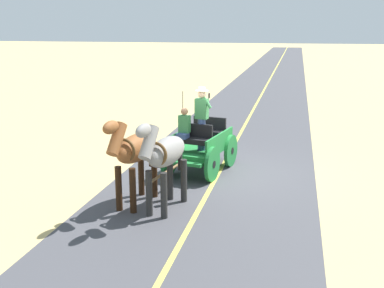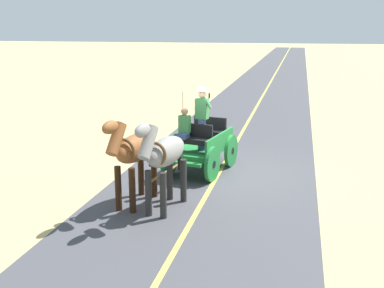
# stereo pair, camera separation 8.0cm
# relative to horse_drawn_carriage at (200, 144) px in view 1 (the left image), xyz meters

# --- Properties ---
(ground_plane) EXTENTS (200.00, 200.00, 0.00)m
(ground_plane) POSITION_rel_horse_drawn_carriage_xyz_m (-0.56, -0.10, -0.82)
(ground_plane) COLOR tan
(road_surface) EXTENTS (5.41, 160.00, 0.01)m
(road_surface) POSITION_rel_horse_drawn_carriage_xyz_m (-0.56, -0.10, -0.81)
(road_surface) COLOR #424247
(road_surface) RESTS_ON ground
(road_centre_stripe) EXTENTS (0.12, 160.00, 0.00)m
(road_centre_stripe) POSITION_rel_horse_drawn_carriage_xyz_m (-0.56, -0.10, -0.81)
(road_centre_stripe) COLOR #DBCC4C
(road_centre_stripe) RESTS_ON road_surface
(horse_drawn_carriage) EXTENTS (1.85, 4.51, 2.50)m
(horse_drawn_carriage) POSITION_rel_horse_drawn_carriage_xyz_m (0.00, 0.00, 0.00)
(horse_drawn_carriage) COLOR #1E7233
(horse_drawn_carriage) RESTS_ON ground
(horse_near_side) EXTENTS (0.82, 2.15, 2.21)m
(horse_near_side) POSITION_rel_horse_drawn_carriage_xyz_m (0.19, 3.05, 0.51)
(horse_near_side) COLOR gray
(horse_near_side) RESTS_ON ground
(horse_off_side) EXTENTS (0.80, 2.15, 2.21)m
(horse_off_side) POSITION_rel_horse_drawn_carriage_xyz_m (0.96, 2.90, 0.51)
(horse_off_side) COLOR brown
(horse_off_side) RESTS_ON ground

